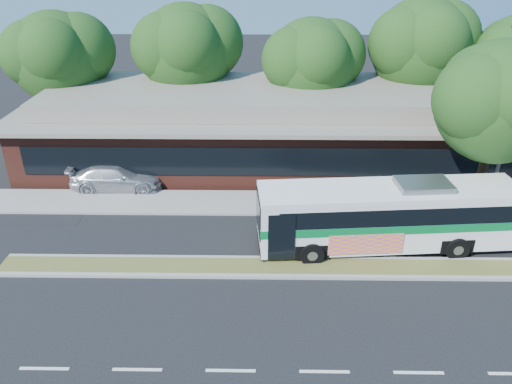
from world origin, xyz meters
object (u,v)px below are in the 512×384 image
sedan (117,177)px  sidewalk_tree (506,99)px  transit_bus (389,212)px  lamp_post (509,117)px

sedan → sidewalk_tree: sidewalk_tree is taller
transit_bus → lamp_post: bearing=26.0°
lamp_post → sidewalk_tree: (-0.62, -0.57, 1.06)m
lamp_post → sedan: size_ratio=1.80×
transit_bus → sedan: bearing=152.5°
sedan → transit_bus: bearing=-113.3°
transit_bus → sidewalk_tree: sidewalk_tree is taller
sedan → sidewalk_tree: size_ratio=0.58×
lamp_post → transit_bus: (-6.07, -3.60, -3.13)m
lamp_post → sidewalk_tree: lamp_post is taller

